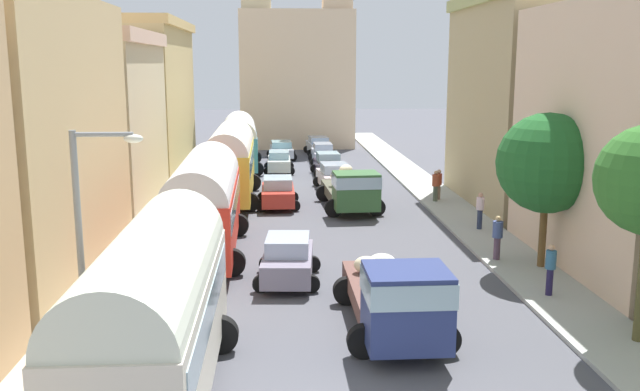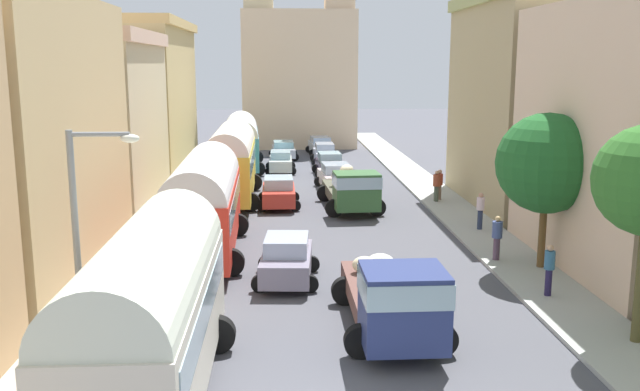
{
  "view_description": "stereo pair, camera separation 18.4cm",
  "coord_description": "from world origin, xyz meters",
  "px_view_note": "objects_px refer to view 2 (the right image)",
  "views": [
    {
      "loc": [
        -1.88,
        -12.28,
        7.58
      ],
      "look_at": [
        0.0,
        17.63,
        1.8
      ],
      "focal_mm": 38.47,
      "sensor_mm": 36.0,
      "label": 1
    },
    {
      "loc": [
        -1.69,
        -12.29,
        7.58
      ],
      "look_at": [
        0.0,
        17.63,
        1.8
      ],
      "focal_mm": 38.47,
      "sensor_mm": 36.0,
      "label": 2
    }
  ],
  "objects_px": {
    "pedestrian_1": "(440,183)",
    "pedestrian_2": "(549,268)",
    "parked_bus_0": "(151,307)",
    "pedestrian_3": "(437,185)",
    "parked_bus_3": "(241,140)",
    "pedestrian_0": "(497,237)",
    "car_4": "(287,259)",
    "streetlamp_near": "(86,235)",
    "parked_bus_2": "(232,159)",
    "car_0": "(336,177)",
    "car_3": "(320,146)",
    "cargo_truck_0": "(394,296)",
    "parked_bus_1": "(204,200)",
    "car_2": "(325,154)",
    "car_6": "(281,162)",
    "car_7": "(283,150)",
    "car_1": "(330,164)",
    "pedestrian_4": "(480,210)",
    "cargo_truck_1": "(352,188)",
    "car_5": "(279,192)"
  },
  "relations": [
    {
      "from": "cargo_truck_1",
      "to": "pedestrian_0",
      "type": "xyz_separation_m",
      "value": [
        4.6,
        -9.8,
        -0.15
      ]
    },
    {
      "from": "parked_bus_0",
      "to": "pedestrian_3",
      "type": "relative_size",
      "value": 4.86
    },
    {
      "from": "cargo_truck_1",
      "to": "parked_bus_2",
      "type": "bearing_deg",
      "value": 153.95
    },
    {
      "from": "parked_bus_2",
      "to": "pedestrian_3",
      "type": "bearing_deg",
      "value": -7.67
    },
    {
      "from": "car_3",
      "to": "pedestrian_4",
      "type": "distance_m",
      "value": 28.14
    },
    {
      "from": "car_5",
      "to": "parked_bus_2",
      "type": "bearing_deg",
      "value": 144.02
    },
    {
      "from": "car_6",
      "to": "pedestrian_2",
      "type": "distance_m",
      "value": 28.4
    },
    {
      "from": "parked_bus_3",
      "to": "streetlamp_near",
      "type": "distance_m",
      "value": 33.68
    },
    {
      "from": "cargo_truck_1",
      "to": "pedestrian_2",
      "type": "height_order",
      "value": "cargo_truck_1"
    },
    {
      "from": "parked_bus_3",
      "to": "pedestrian_0",
      "type": "bearing_deg",
      "value": -65.36
    },
    {
      "from": "parked_bus_3",
      "to": "pedestrian_2",
      "type": "height_order",
      "value": "parked_bus_3"
    },
    {
      "from": "parked_bus_1",
      "to": "car_4",
      "type": "relative_size",
      "value": 2.47
    },
    {
      "from": "pedestrian_2",
      "to": "parked_bus_0",
      "type": "bearing_deg",
      "value": -151.23
    },
    {
      "from": "parked_bus_2",
      "to": "pedestrian_4",
      "type": "relative_size",
      "value": 5.33
    },
    {
      "from": "parked_bus_3",
      "to": "car_5",
      "type": "relative_size",
      "value": 2.56
    },
    {
      "from": "parked_bus_1",
      "to": "car_2",
      "type": "bearing_deg",
      "value": 75.69
    },
    {
      "from": "car_0",
      "to": "parked_bus_3",
      "type": "bearing_deg",
      "value": 126.66
    },
    {
      "from": "pedestrian_0",
      "to": "pedestrian_2",
      "type": "relative_size",
      "value": 1.01
    },
    {
      "from": "cargo_truck_0",
      "to": "car_0",
      "type": "height_order",
      "value": "cargo_truck_0"
    },
    {
      "from": "car_4",
      "to": "car_6",
      "type": "height_order",
      "value": "car_4"
    },
    {
      "from": "car_1",
      "to": "pedestrian_1",
      "type": "relative_size",
      "value": 2.12
    },
    {
      "from": "pedestrian_1",
      "to": "pedestrian_2",
      "type": "relative_size",
      "value": 0.99
    },
    {
      "from": "car_5",
      "to": "streetlamp_near",
      "type": "xyz_separation_m",
      "value": [
        -4.4,
        -20.33,
        2.86
      ]
    },
    {
      "from": "car_2",
      "to": "streetlamp_near",
      "type": "distance_m",
      "value": 37.21
    },
    {
      "from": "parked_bus_0",
      "to": "car_4",
      "type": "height_order",
      "value": "parked_bus_0"
    },
    {
      "from": "cargo_truck_0",
      "to": "car_6",
      "type": "xyz_separation_m",
      "value": [
        -3.14,
        30.02,
        -0.49
      ]
    },
    {
      "from": "pedestrian_3",
      "to": "cargo_truck_0",
      "type": "bearing_deg",
      "value": -106.17
    },
    {
      "from": "car_1",
      "to": "pedestrian_0",
      "type": "height_order",
      "value": "pedestrian_0"
    },
    {
      "from": "car_1",
      "to": "pedestrian_1",
      "type": "xyz_separation_m",
      "value": [
        5.45,
        -9.55,
        0.26
      ]
    },
    {
      "from": "parked_bus_2",
      "to": "car_5",
      "type": "height_order",
      "value": "parked_bus_2"
    },
    {
      "from": "parked_bus_1",
      "to": "car_0",
      "type": "relative_size",
      "value": 2.24
    },
    {
      "from": "car_0",
      "to": "car_4",
      "type": "distance_m",
      "value": 18.08
    },
    {
      "from": "car_0",
      "to": "cargo_truck_1",
      "type": "bearing_deg",
      "value": -86.85
    },
    {
      "from": "car_4",
      "to": "pedestrian_1",
      "type": "relative_size",
      "value": 2.11
    },
    {
      "from": "parked_bus_0",
      "to": "car_3",
      "type": "xyz_separation_m",
      "value": [
        6.21,
        43.0,
        -1.53
      ]
    },
    {
      "from": "car_0",
      "to": "car_5",
      "type": "bearing_deg",
      "value": -125.15
    },
    {
      "from": "car_1",
      "to": "pedestrian_0",
      "type": "relative_size",
      "value": 2.08
    },
    {
      "from": "car_4",
      "to": "car_6",
      "type": "relative_size",
      "value": 1.0
    },
    {
      "from": "parked_bus_3",
      "to": "pedestrian_4",
      "type": "xyz_separation_m",
      "value": [
        11.93,
        -19.4,
        -1.12
      ]
    },
    {
      "from": "parked_bus_3",
      "to": "pedestrian_2",
      "type": "xyz_separation_m",
      "value": [
        11.55,
        -28.5,
        -1.11
      ]
    },
    {
      "from": "parked_bus_2",
      "to": "car_0",
      "type": "height_order",
      "value": "parked_bus_2"
    },
    {
      "from": "pedestrian_4",
      "to": "streetlamp_near",
      "type": "xyz_separation_m",
      "value": [
        -13.59,
        -14.21,
        2.61
      ]
    },
    {
      "from": "parked_bus_0",
      "to": "car_0",
      "type": "bearing_deg",
      "value": 76.81
    },
    {
      "from": "parked_bus_3",
      "to": "pedestrian_3",
      "type": "height_order",
      "value": "parked_bus_3"
    },
    {
      "from": "parked_bus_1",
      "to": "car_7",
      "type": "height_order",
      "value": "parked_bus_1"
    },
    {
      "from": "car_1",
      "to": "pedestrian_2",
      "type": "height_order",
      "value": "pedestrian_2"
    },
    {
      "from": "parked_bus_2",
      "to": "car_0",
      "type": "bearing_deg",
      "value": 26.5
    },
    {
      "from": "car_6",
      "to": "pedestrian_3",
      "type": "xyz_separation_m",
      "value": [
        8.54,
        -11.42,
        0.27
      ]
    },
    {
      "from": "pedestrian_0",
      "to": "streetlamp_near",
      "type": "distance_m",
      "value": 16.04
    },
    {
      "from": "parked_bus_3",
      "to": "car_4",
      "type": "distance_m",
      "value": 26.36
    }
  ]
}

